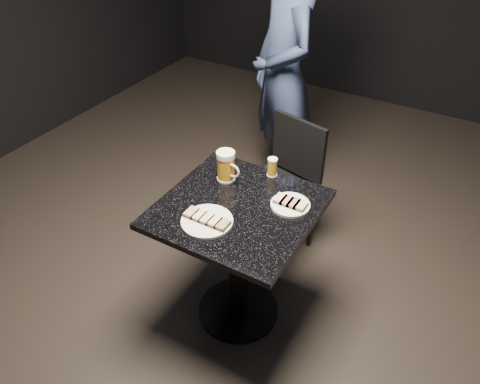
% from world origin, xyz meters
% --- Properties ---
extents(floor, '(6.00, 6.00, 0.00)m').
position_xyz_m(floor, '(0.00, 0.00, 0.00)').
color(floor, black).
rests_on(floor, ground).
extents(plate_large, '(0.23, 0.23, 0.01)m').
position_xyz_m(plate_large, '(-0.06, -0.17, 0.76)').
color(plate_large, white).
rests_on(plate_large, table).
extents(plate_small, '(0.18, 0.18, 0.01)m').
position_xyz_m(plate_small, '(0.21, 0.12, 0.76)').
color(plate_small, white).
rests_on(plate_small, table).
extents(patron, '(0.76, 0.74, 1.75)m').
position_xyz_m(patron, '(-0.35, 1.19, 0.88)').
color(patron, navy).
rests_on(patron, floor).
extents(table, '(0.70, 0.70, 0.75)m').
position_xyz_m(table, '(0.00, 0.00, 0.51)').
color(table, black).
rests_on(table, floor).
extents(beer_mug, '(0.13, 0.09, 0.16)m').
position_xyz_m(beer_mug, '(-0.16, 0.16, 0.83)').
color(beer_mug, silver).
rests_on(beer_mug, table).
extents(beer_tumbler, '(0.05, 0.05, 0.10)m').
position_xyz_m(beer_tumbler, '(0.02, 0.30, 0.80)').
color(beer_tumbler, silver).
rests_on(beer_tumbler, table).
extents(chair, '(0.43, 0.43, 0.85)m').
position_xyz_m(chair, '(-0.05, 0.64, 0.50)').
color(chair, black).
rests_on(chair, floor).
extents(canapes_on_plate_large, '(0.21, 0.07, 0.02)m').
position_xyz_m(canapes_on_plate_large, '(-0.06, -0.17, 0.77)').
color(canapes_on_plate_large, '#4C3521').
rests_on(canapes_on_plate_large, plate_large).
extents(canapes_on_plate_small, '(0.15, 0.07, 0.02)m').
position_xyz_m(canapes_on_plate_small, '(0.21, 0.12, 0.77)').
color(canapes_on_plate_small, '#4C3521').
rests_on(canapes_on_plate_small, plate_small).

